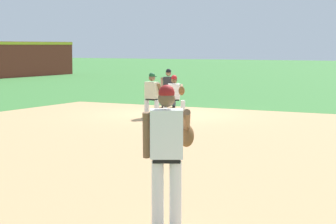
# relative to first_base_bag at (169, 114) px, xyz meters

# --- Properties ---
(ground_plane) EXTENTS (160.00, 160.00, 0.00)m
(ground_plane) POSITION_rel_first_base_bag_xyz_m (0.00, 0.00, -0.04)
(ground_plane) COLOR #336B2D
(infield_dirt_patch) EXTENTS (18.00, 18.00, 0.01)m
(infield_dirt_patch) POSITION_rel_first_base_bag_xyz_m (-6.17, -3.28, -0.04)
(infield_dirt_patch) COLOR tan
(infield_dirt_patch) RESTS_ON ground
(first_base_bag) EXTENTS (0.38, 0.38, 0.09)m
(first_base_bag) POSITION_rel_first_base_bag_xyz_m (0.00, 0.00, 0.00)
(first_base_bag) COLOR white
(first_base_bag) RESTS_ON ground
(baseball) EXTENTS (0.07, 0.07, 0.07)m
(baseball) POSITION_rel_first_base_bag_xyz_m (-2.96, -2.00, -0.01)
(baseball) COLOR white
(baseball) RESTS_ON ground
(pitcher) EXTENTS (0.83, 0.58, 1.86)m
(pitcher) POSITION_rel_first_base_bag_xyz_m (-12.30, -6.55, 1.01)
(pitcher) COLOR black
(pitcher) RESTS_ON ground
(first_baseman) EXTENTS (0.83, 1.01, 1.34)m
(first_baseman) POSITION_rel_first_base_bag_xyz_m (0.16, -0.12, 0.69)
(first_baseman) COLOR black
(first_baseman) RESTS_ON ground
(baserunner) EXTENTS (0.48, 0.62, 1.46)m
(baserunner) POSITION_rel_first_base_bag_xyz_m (-1.00, 0.10, 0.75)
(baserunner) COLOR black
(baserunner) RESTS_ON ground
(umpire) EXTENTS (0.61, 0.67, 1.46)m
(umpire) POSITION_rel_first_base_bag_xyz_m (2.32, 1.27, 0.75)
(umpire) COLOR black
(umpire) RESTS_ON ground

